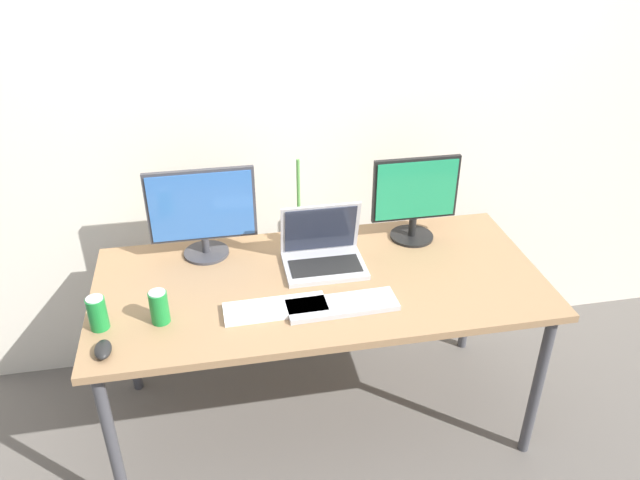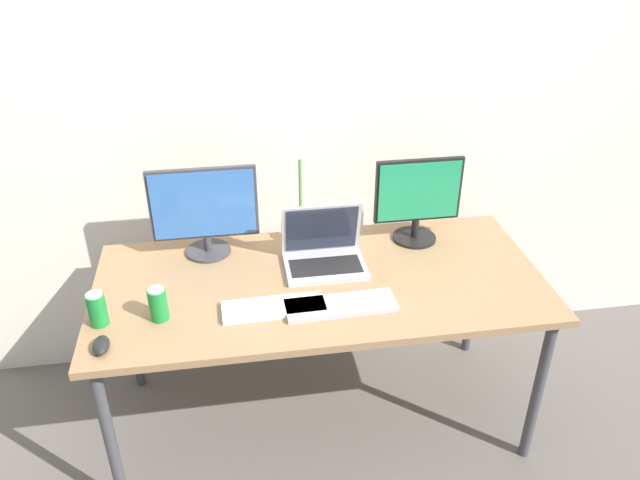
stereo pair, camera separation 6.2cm
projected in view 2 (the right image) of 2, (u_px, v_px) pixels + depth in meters
ground_plane at (320, 416)px, 2.81m from camera, size 16.00×16.00×0.00m
wall_back at (298, 94)px, 2.66m from camera, size 7.00×0.08×2.60m
work_desk at (320, 292)px, 2.47m from camera, size 1.75×0.81×0.74m
monitor_left at (204, 210)px, 2.51m from camera, size 0.43×0.19×0.38m
monitor_center at (418, 198)px, 2.61m from camera, size 0.37×0.19×0.37m
laptop_silver at (324, 252)px, 2.51m from camera, size 0.32×0.24×0.25m
keyboard_main at (341, 305)px, 2.27m from camera, size 0.41×0.14×0.02m
keyboard_aux at (274, 308)px, 2.26m from camera, size 0.38×0.13×0.02m
mouse_by_keyboard at (101, 345)px, 2.07m from camera, size 0.06×0.10×0.03m
soda_can_near_keyboard at (158, 304)px, 2.19m from camera, size 0.07×0.07×0.13m
soda_can_by_laptop at (97, 309)px, 2.17m from camera, size 0.07×0.07×0.13m
bamboo_vase at (301, 227)px, 2.64m from camera, size 0.06×0.06×0.39m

